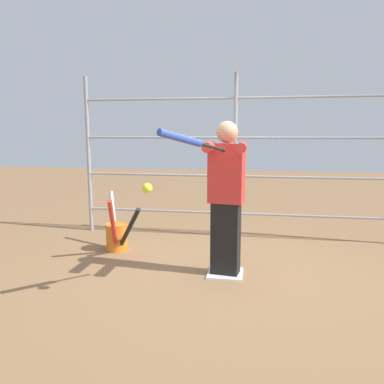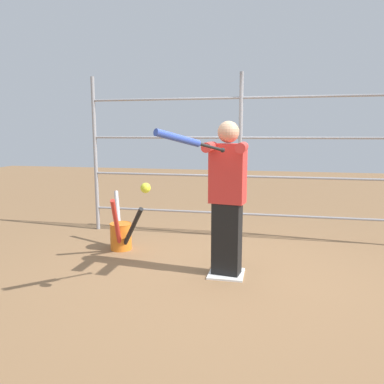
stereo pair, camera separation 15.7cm
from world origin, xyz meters
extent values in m
plane|color=olive|center=(0.00, 0.00, 0.00)|extent=(24.00, 24.00, 0.00)
cube|color=white|center=(0.00, 0.00, 0.01)|extent=(0.40, 0.40, 0.02)
cylinder|color=#939399|center=(0.00, -1.60, 1.25)|extent=(0.06, 0.06, 2.50)
cylinder|color=#939399|center=(2.37, -1.60, 1.25)|extent=(0.06, 0.06, 2.50)
cylinder|color=#939399|center=(0.00, -1.60, 0.37)|extent=(4.75, 0.04, 0.04)
cylinder|color=#939399|center=(0.00, -1.60, 0.96)|extent=(4.75, 0.04, 0.04)
cylinder|color=#939399|center=(0.00, -1.60, 1.54)|extent=(4.75, 0.04, 0.04)
cylinder|color=#939399|center=(0.00, -1.60, 2.13)|extent=(4.75, 0.04, 0.04)
cube|color=black|center=(0.00, 0.00, 0.42)|extent=(0.34, 0.25, 0.84)
cube|color=red|center=(0.00, 0.00, 1.17)|extent=(0.41, 0.28, 0.66)
sphere|color=tan|center=(0.00, 0.00, 1.63)|extent=(0.24, 0.24, 0.24)
cylinder|color=red|center=(-0.17, 0.26, 1.47)|extent=(0.10, 0.47, 0.10)
cylinder|color=red|center=(0.17, 0.21, 1.47)|extent=(0.10, 0.47, 0.10)
sphere|color=black|center=(0.00, 0.47, 1.45)|extent=(0.05, 0.05, 0.05)
cylinder|color=black|center=(0.10, 0.59, 1.49)|extent=(0.22, 0.28, 0.10)
cylinder|color=#334CB2|center=(0.34, 0.91, 1.57)|extent=(0.35, 0.43, 0.17)
sphere|color=yellow|center=(0.66, 0.84, 1.11)|extent=(0.10, 0.10, 0.10)
cylinder|color=orange|center=(1.56, -0.64, 0.18)|extent=(0.29, 0.29, 0.37)
torus|color=orange|center=(1.56, -0.64, 0.37)|extent=(0.31, 0.31, 0.01)
cylinder|color=#B2B2B7|center=(1.68, -0.85, 0.40)|extent=(0.26, 0.39, 0.75)
cylinder|color=black|center=(1.31, -0.43, 0.36)|extent=(0.48, 0.42, 0.67)
cylinder|color=red|center=(1.49, -0.36, 0.41)|extent=(0.17, 0.50, 0.78)
camera|label=1|loc=(-0.32, 4.13, 1.62)|focal=35.00mm
camera|label=2|loc=(-0.47, 4.10, 1.62)|focal=35.00mm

